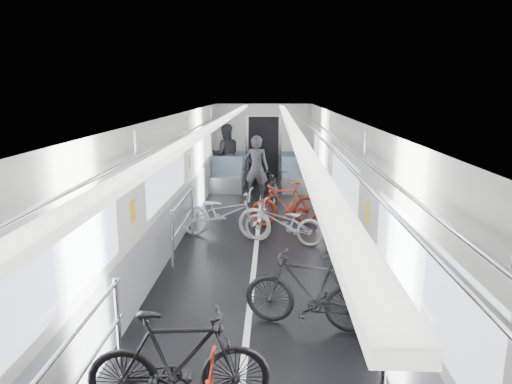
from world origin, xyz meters
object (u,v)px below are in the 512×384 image
Objects in this scene: bike_left_mid at (179,362)px; person_standing at (257,169)px; bike_aisle at (273,185)px; bike_right_mid at (284,223)px; bike_right_far at (285,204)px; bike_left_far at (224,213)px; bike_right_near at (309,290)px; person_seated at (226,155)px.

person_standing is at bearing -7.92° from bike_left_mid.
bike_left_mid reaches higher than bike_aisle.
bike_right_far reaches higher than bike_right_mid.
bike_right_mid is 1.00× the size of bike_right_far.
bike_left_far reaches higher than bike_aisle.
bike_left_far reaches higher than bike_right_near.
person_seated reaches higher than bike_left_mid.
bike_left_mid is 1.06× the size of bike_right_mid.
bike_right_near is 6.50m from person_standing.
bike_right_near is at bearing 21.35° from bike_right_mid.
bike_right_far is at bearing -44.01° from bike_left_far.
bike_right_mid is 0.90× the size of bike_aisle.
bike_right_near is at bearing -44.65° from bike_left_mid.
person_seated is (-1.01, 2.05, 0.07)m from person_standing.
bike_right_near reaches higher than bike_aisle.
bike_right_near is at bearing -92.11° from bike_aisle.
bike_right_mid is 0.90× the size of person_standing.
bike_right_near is 6.34m from bike_aisle.
bike_left_far is 1.00× the size of person_seated.
bike_right_near is at bearing -15.49° from bike_right_far.
bike_right_mid is at bearing -92.65° from bike_aisle.
bike_left_far is at bearing -3.58° from bike_left_mid.
person_seated is (-1.87, 8.48, 0.44)m from bike_right_near.
bike_right_near is (1.40, -3.43, -0.00)m from bike_left_far.
bike_left_far is 1.08× the size of person_standing.
bike_right_near is 0.87× the size of person_seated.
bike_right_near is 1.04× the size of bike_right_mid.
person_seated reaches higher than bike_right_far.
bike_right_far is 2.04m from bike_aisle.
person_standing reaches higher than bike_left_mid.
bike_left_far is 1.19× the size of bike_right_mid.
bike_left_mid is 10.04m from person_seated.
bike_left_far is at bearing -144.32° from bike_right_near.
bike_left_far reaches higher than bike_right_far.
person_standing reaches higher than bike_right_far.
bike_right_near is 8.69m from person_seated.
bike_right_near is at bearing 89.98° from person_seated.
person_seated is (-1.70, 4.18, 0.46)m from bike_right_far.
person_standing is at bearing 103.69° from person_seated.
person_standing is at bearing -179.84° from bike_right_far.
bike_right_far is at bearing -166.28° from bike_right_mid.
person_standing is (0.53, 3.00, 0.37)m from bike_left_far.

